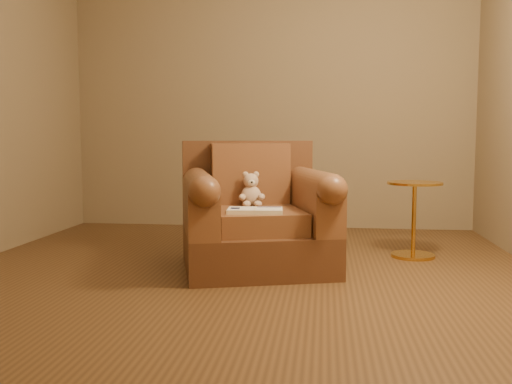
# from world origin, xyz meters

# --- Properties ---
(floor) EXTENTS (4.00, 4.00, 0.00)m
(floor) POSITION_xyz_m (0.00, 0.00, 0.00)
(floor) COLOR brown
(floor) RESTS_ON ground
(room) EXTENTS (4.02, 4.02, 2.71)m
(room) POSITION_xyz_m (0.00, 0.00, 1.71)
(room) COLOR #847051
(room) RESTS_ON ground
(armchair) EXTENTS (1.20, 1.17, 0.88)m
(armchair) POSITION_xyz_m (0.08, 0.16, 0.34)
(armchair) COLOR #55311C
(armchair) RESTS_ON floor
(teddy_bear) EXTENTS (0.18, 0.21, 0.25)m
(teddy_bear) POSITION_xyz_m (0.03, 0.24, 0.52)
(teddy_bear) COLOR #CAA88D
(teddy_bear) RESTS_ON armchair
(guidebook) EXTENTS (0.37, 0.24, 0.03)m
(guidebook) POSITION_xyz_m (0.10, -0.10, 0.44)
(guidebook) COLOR beige
(guidebook) RESTS_ON armchair
(side_table) EXTENTS (0.41, 0.41, 0.58)m
(side_table) POSITION_xyz_m (1.23, 0.64, 0.31)
(side_table) COLOR gold
(side_table) RESTS_ON floor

